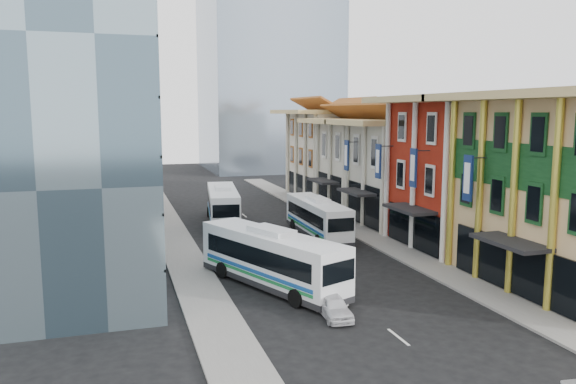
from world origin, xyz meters
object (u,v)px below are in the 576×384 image
object	(u,v)px
bus_left_far	(223,204)
bus_right	(318,217)
office_tower	(54,57)
bus_left_near	(271,257)
sedan_left	(334,306)
shophouse_tan	(569,196)

from	to	relation	value
bus_left_far	bus_right	size ratio (longest dim) A/B	1.08
office_tower	bus_left_near	bearing A→B (deg)	-31.79
bus_left_far	sedan_left	distance (m)	28.00
shophouse_tan	bus_left_near	xyz separation A→B (m)	(-17.90, 5.88, -4.03)
shophouse_tan	bus_right	world-z (taller)	shophouse_tan
office_tower	bus_right	size ratio (longest dim) A/B	2.66
shophouse_tan	office_tower	bearing A→B (deg)	155.70
shophouse_tan	office_tower	size ratio (longest dim) A/B	0.47
bus_left_near	sedan_left	bearing A→B (deg)	-96.87
office_tower	bus_left_near	world-z (taller)	office_tower
shophouse_tan	sedan_left	bearing A→B (deg)	-178.46
bus_left_far	sedan_left	size ratio (longest dim) A/B	3.36
shophouse_tan	sedan_left	size ratio (longest dim) A/B	3.87
office_tower	sedan_left	size ratio (longest dim) A/B	8.29
shophouse_tan	sedan_left	xyz separation A→B (m)	(-16.08, -0.43, -5.39)
office_tower	bus_left_far	xyz separation A→B (m)	(14.00, 13.52, -13.05)
shophouse_tan	bus_left_far	distance (m)	32.60
office_tower	bus_right	distance (m)	25.39
bus_left_far	shophouse_tan	bearing A→B (deg)	-50.45
office_tower	bus_right	xyz separation A→B (m)	(21.11, 4.97, -13.19)
shophouse_tan	bus_left_far	world-z (taller)	shophouse_tan
sedan_left	bus_left_near	bearing A→B (deg)	110.04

